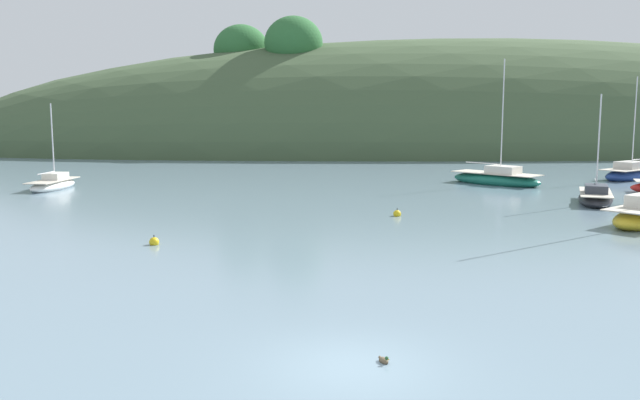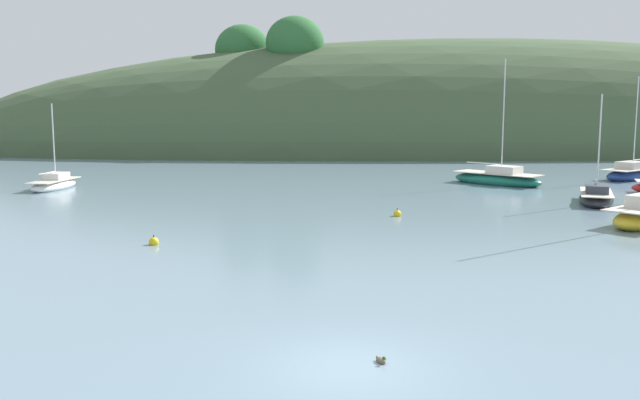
% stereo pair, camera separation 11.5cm
% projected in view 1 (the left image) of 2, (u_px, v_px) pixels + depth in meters
% --- Properties ---
extents(ground_plane, '(400.00, 400.00, 0.00)m').
position_uv_depth(ground_plane, '(352.00, 366.00, 15.81)').
color(ground_plane, slate).
extents(far_shoreline_hill, '(150.00, 36.00, 32.98)m').
position_uv_depth(far_shoreline_hill, '(483.00, 151.00, 93.80)').
color(far_shoreline_hill, '#425638').
rests_on(far_shoreline_hill, ground).
extents(sailboat_blue_center, '(7.81, 6.49, 8.87)m').
position_uv_depth(sailboat_blue_center, '(633.00, 174.00, 57.20)').
color(sailboat_blue_center, navy).
rests_on(sailboat_blue_center, ground).
extents(sailboat_grey_yawl, '(7.03, 7.22, 10.02)m').
position_uv_depth(sailboat_grey_yawl, '(497.00, 179.00, 53.26)').
color(sailboat_grey_yawl, '#196B56').
rests_on(sailboat_grey_yawl, ground).
extents(sailboat_teal_outer, '(2.75, 5.90, 6.54)m').
position_uv_depth(sailboat_teal_outer, '(53.00, 184.00, 50.19)').
color(sailboat_teal_outer, white).
rests_on(sailboat_teal_outer, ground).
extents(sailboat_navy_dinghy, '(4.15, 6.30, 7.09)m').
position_uv_depth(sailboat_navy_dinghy, '(595.00, 198.00, 42.71)').
color(sailboat_navy_dinghy, '#232328').
rests_on(sailboat_navy_dinghy, ground).
extents(mooring_buoy_outer, '(0.44, 0.44, 0.54)m').
position_uv_depth(mooring_buoy_outer, '(154.00, 242.00, 29.80)').
color(mooring_buoy_outer, yellow).
rests_on(mooring_buoy_outer, ground).
extents(mooring_buoy_channel, '(0.44, 0.44, 0.54)m').
position_uv_depth(mooring_buoy_channel, '(397.00, 214.00, 37.68)').
color(mooring_buoy_channel, yellow).
rests_on(mooring_buoy_channel, ground).
extents(duck_lone_left, '(0.30, 0.41, 0.24)m').
position_uv_depth(duck_lone_left, '(384.00, 360.00, 16.04)').
color(duck_lone_left, brown).
rests_on(duck_lone_left, ground).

